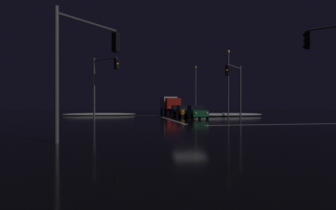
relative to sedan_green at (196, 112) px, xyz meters
name	(u,v)px	position (x,y,z in m)	size (l,w,h in m)	color
ground	(190,126)	(-3.44, -10.18, -0.85)	(120.00, 120.00, 0.10)	black
stop_line_north	(172,120)	(-3.44, -2.38, -0.80)	(0.35, 13.32, 0.01)	white
centre_line_ns	(157,115)	(-3.44, 9.22, -0.80)	(22.00, 0.15, 0.01)	yellow
crosswalk_bar_east	(280,124)	(4.46, -10.18, -0.80)	(13.32, 0.40, 0.01)	white
snow_bank_left_curb	(100,114)	(-12.05, 10.31, -0.60)	(10.79, 1.50, 0.41)	white
snow_bank_right_curb	(223,115)	(5.16, 4.43, -0.55)	(11.84, 1.50, 0.49)	white
sedan_green	(196,112)	(0.00, 0.00, 0.00)	(2.02, 4.33, 1.57)	#14512D
sedan_orange	(184,111)	(-0.21, 5.34, 0.00)	(2.02, 4.33, 1.57)	#C66014
sedan_blue	(177,110)	(0.15, 11.37, 0.00)	(2.02, 4.33, 1.57)	navy
box_truck	(170,104)	(0.06, 18.01, 0.91)	(2.68, 8.28, 3.08)	red
traffic_signal_nw	(103,77)	(-10.68, -2.95, 3.68)	(2.66, 2.66, 6.59)	#4C4C51
traffic_signal_sw	(86,55)	(-10.56, -17.30, 3.35)	(2.83, 2.83, 6.06)	#4C4C51
traffic_signal_ne	(235,81)	(3.58, -3.15, 3.44)	(3.04, 3.04, 6.16)	#4C4C51
streetlamp_right_far	(196,86)	(5.46, 19.22, 4.47)	(0.44, 0.44, 9.16)	#424247
streetlamp_right_near	(228,78)	(5.46, 3.22, 4.43)	(0.44, 0.44, 9.07)	#424247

